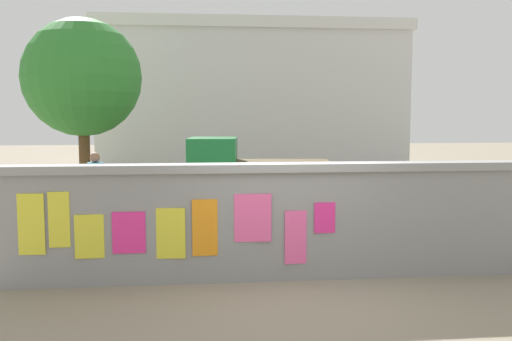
# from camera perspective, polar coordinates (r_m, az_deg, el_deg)

# --- Properties ---
(ground) EXTENTS (60.00, 60.00, 0.00)m
(ground) POSITION_cam_1_polar(r_m,az_deg,el_deg) (16.43, -1.40, -2.89)
(ground) COLOR gray
(poster_wall) EXTENTS (8.59, 0.42, 1.73)m
(poster_wall) POSITION_cam_1_polar(r_m,az_deg,el_deg) (8.44, 2.82, -4.98)
(poster_wall) COLOR gray
(poster_wall) RESTS_ON ground
(auto_rickshaw_truck) EXTENTS (3.74, 1.88, 1.85)m
(auto_rickshaw_truck) POSITION_cam_1_polar(r_m,az_deg,el_deg) (14.57, -0.44, -0.42)
(auto_rickshaw_truck) COLOR black
(auto_rickshaw_truck) RESTS_ON ground
(motorcycle) EXTENTS (1.90, 0.56, 0.87)m
(motorcycle) POSITION_cam_1_polar(r_m,az_deg,el_deg) (9.79, -4.66, -6.05)
(motorcycle) COLOR black
(motorcycle) RESTS_ON ground
(bicycle_near) EXTENTS (1.71, 0.44, 0.95)m
(bicycle_near) POSITION_cam_1_polar(r_m,az_deg,el_deg) (11.60, 18.53, -4.97)
(bicycle_near) COLOR black
(bicycle_near) RESTS_ON ground
(bicycle_far) EXTENTS (1.65, 0.62, 0.95)m
(bicycle_far) POSITION_cam_1_polar(r_m,az_deg,el_deg) (11.00, 4.95, -5.27)
(bicycle_far) COLOR black
(bicycle_far) RESTS_ON ground
(person_walking) EXTENTS (0.48, 0.48, 1.62)m
(person_walking) POSITION_cam_1_polar(r_m,az_deg,el_deg) (12.90, -15.82, -1.05)
(person_walking) COLOR #D83F72
(person_walking) RESTS_ON ground
(person_bystander) EXTENTS (0.43, 0.43, 1.62)m
(person_bystander) POSITION_cam_1_polar(r_m,az_deg,el_deg) (9.62, -18.44, -3.37)
(person_bystander) COLOR #D83F72
(person_bystander) RESTS_ON ground
(tree_roadside) EXTENTS (3.71, 3.71, 5.46)m
(tree_roadside) POSITION_cam_1_polar(r_m,az_deg,el_deg) (18.90, -17.06, 8.90)
(tree_roadside) COLOR brown
(tree_roadside) RESTS_ON ground
(building_background) EXTENTS (14.18, 4.66, 6.65)m
(building_background) POSITION_cam_1_polar(r_m,az_deg,el_deg) (26.96, -0.43, 7.60)
(building_background) COLOR silver
(building_background) RESTS_ON ground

